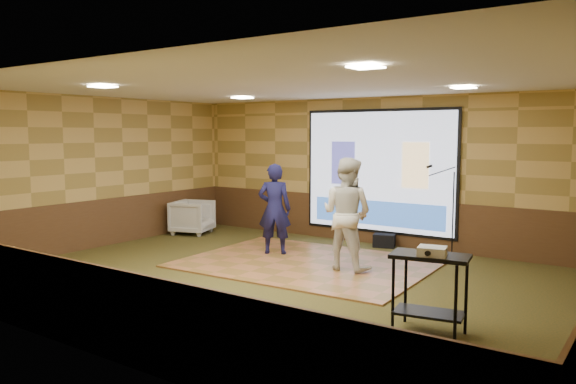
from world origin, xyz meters
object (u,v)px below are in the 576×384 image
Objects in this scene: dance_floor at (307,263)px; projector at (432,251)px; player_right at (347,214)px; banquet_chair at (193,217)px; projector_screen at (378,173)px; duffel_bag at (384,241)px; av_table at (430,279)px; player_left at (275,209)px; mic_stand at (449,230)px.

projector is (3.01, -2.10, 0.95)m from dance_floor.
player_right is 2.21× the size of banquet_chair.
projector_screen reaches higher than duffel_bag.
projector reaches higher than av_table.
projector_screen is 1.79× the size of player_right.
player_right reaches higher than banquet_chair.
dance_floor is 13.48× the size of projector.
duffel_bag is at bearing -154.47° from player_left.
dance_floor is 2.23× the size of player_right.
projector_screen is 3.96× the size of banquet_chair.
mic_stand is 5.66m from banquet_chair.
player_left is 3.26m from mic_stand.
player_left is at bearing 163.59° from dance_floor.
projector_screen is at bearing 142.57° from duffel_bag.
player_right is at bearing -125.14° from mic_stand.
banquet_chair is 4.36m from duffel_bag.
player_left is 1.86× the size of av_table.
player_right reaches higher than player_left.
duffel_bag is (-2.54, 4.21, -0.83)m from projector.
player_left reaches higher than projector.
banquet_chair is at bearing -165.38° from duffel_bag.
mic_stand is at bearing 93.74° from projector.
player_left is 4.03× the size of duffel_bag.
duffel_bag is at bearing 121.03° from av_table.
av_table is (2.97, -2.04, 0.61)m from dance_floor.
mic_stand is 1.40m from duffel_bag.
dance_floor is at bearing -102.66° from duffel_bag.
dance_floor is 3.89m from banquet_chair.
banquet_chair is (-6.71, 3.05, -0.24)m from av_table.
mic_stand is (1.59, -0.27, -0.98)m from projector_screen.
player_right reaches higher than projector.
dance_floor is at bearing -140.51° from mic_stand.
banquet_chair is at bearing 142.87° from projector.
mic_stand is (1.03, 2.06, -0.46)m from player_right.
duffel_bag is at bearing -79.58° from player_right.
player_left is 1.71m from player_right.
av_table is at bearing -57.71° from projector_screen.
player_right is at bearing 137.32° from av_table.
duffel_bag is at bearing 108.70° from projector.
mic_stand is at bearing -9.65° from projector_screen.
mic_stand reaches higher than banquet_chair.
banquet_chair reaches higher than dance_floor.
dance_floor is 3.65m from av_table.
dance_floor is (-0.23, -2.30, -1.46)m from projector_screen.
projector_screen reaches higher than av_table.
duffel_bag is (1.37, 1.85, -0.74)m from player_left.
player_right is 2.32m from duffel_bag.
projector_screen reaches higher than dance_floor.
projector is 4.32m from mic_stand.
mic_stand is at bearing -3.56° from duffel_bag.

